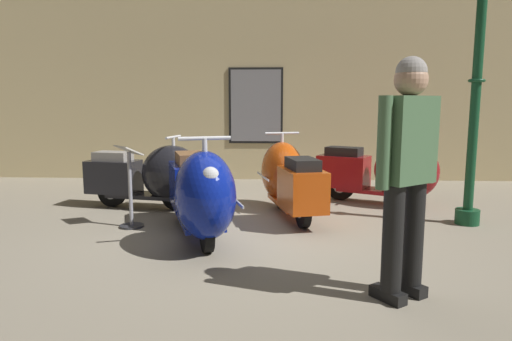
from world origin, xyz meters
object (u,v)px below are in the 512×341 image
object	(u,v)px
scooter_2	(288,178)
lamppost	(478,67)
info_stanchion	(130,194)
scooter_0	(154,176)
scooter_3	(386,172)
scooter_1	(200,193)
visitor_0	(407,162)

from	to	relation	value
scooter_2	lamppost	xyz separation A→B (m)	(2.16, -0.41, 1.37)
lamppost	info_stanchion	xyz separation A→B (m)	(-4.01, -0.32, -1.46)
scooter_0	scooter_3	world-z (taller)	scooter_3
scooter_1	visitor_0	bearing A→B (deg)	34.05
scooter_3	info_stanchion	distance (m)	3.53
visitor_0	info_stanchion	world-z (taller)	visitor_0
scooter_1	scooter_2	bearing A→B (deg)	124.66
info_stanchion	visitor_0	bearing A→B (deg)	-34.96
info_stanchion	scooter_3	bearing A→B (deg)	22.32
scooter_1	visitor_0	size ratio (longest dim) A/B	1.09
scooter_3	info_stanchion	size ratio (longest dim) A/B	1.80
scooter_2	scooter_3	world-z (taller)	scooter_2
lamppost	scooter_1	bearing A→B (deg)	-164.89
scooter_3	lamppost	world-z (taller)	lamppost
lamppost	visitor_0	bearing A→B (deg)	-122.30
visitor_0	info_stanchion	bearing A→B (deg)	18.84
scooter_1	visitor_0	xyz separation A→B (m)	(1.73, -1.33, 0.51)
scooter_0	scooter_2	size ratio (longest dim) A/B	0.95
lamppost	info_stanchion	size ratio (longest dim) A/B	3.34
scooter_2	info_stanchion	bearing A→B (deg)	97.58
scooter_0	info_stanchion	bearing A→B (deg)	-80.67
scooter_3	info_stanchion	xyz separation A→B (m)	(-3.26, -1.34, -0.08)
scooter_0	scooter_3	distance (m)	3.26
scooter_3	visitor_0	xyz separation A→B (m)	(-0.62, -3.19, 0.55)
scooter_0	lamppost	bearing A→B (deg)	2.18
scooter_0	lamppost	distance (m)	4.26
scooter_1	info_stanchion	size ratio (longest dim) A/B	1.99
scooter_0	lamppost	size ratio (longest dim) A/B	0.53
scooter_1	lamppost	distance (m)	3.48
scooter_0	scooter_1	distance (m)	1.70
scooter_1	lamppost	size ratio (longest dim) A/B	0.59
visitor_0	info_stanchion	distance (m)	3.28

